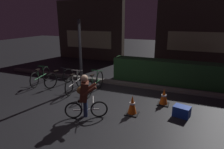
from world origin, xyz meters
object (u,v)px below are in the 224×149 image
blue_crate (182,111)px  traffic_cone_near (132,105)px  parked_bike_center_left (75,82)px  parked_bike_left_mid (60,78)px  street_post (80,55)px  traffic_cone_far (164,97)px  parked_bike_leftmost (40,76)px  cyclist (85,96)px  parked_bike_center_right (94,83)px

blue_crate → traffic_cone_near: bearing=-163.3°
parked_bike_center_left → parked_bike_left_mid: bearing=63.7°
street_post → parked_bike_center_left: size_ratio=1.64×
parked_bike_left_mid → traffic_cone_far: bearing=-80.1°
parked_bike_leftmost → cyclist: cyclist is taller
parked_bike_center_right → blue_crate: parked_bike_center_right is taller
parked_bike_leftmost → parked_bike_center_right: bearing=-103.1°
parked_bike_left_mid → blue_crate: 4.87m
parked_bike_center_right → cyclist: size_ratio=1.38×
parked_bike_center_left → blue_crate: (3.89, -0.57, -0.19)m
parked_bike_center_right → traffic_cone_far: parked_bike_center_right is taller
traffic_cone_near → blue_crate: traffic_cone_near is taller
parked_bike_leftmost → parked_bike_center_left: size_ratio=0.95×
street_post → traffic_cone_near: street_post is taller
parked_bike_leftmost → blue_crate: 5.70m
traffic_cone_near → traffic_cone_far: traffic_cone_near is taller
parked_bike_center_left → traffic_cone_near: parked_bike_center_left is taller
parked_bike_left_mid → traffic_cone_far: (4.21, -0.24, -0.06)m
parked_bike_center_left → traffic_cone_far: (3.31, 0.03, -0.08)m
parked_bike_center_left → traffic_cone_near: bearing=-119.8°
parked_bike_leftmost → cyclist: size_ratio=1.22×
parked_bike_leftmost → traffic_cone_near: (4.32, -1.09, -0.05)m
parked_bike_leftmost → parked_bike_center_right: 2.55m
traffic_cone_far → parked_bike_leftmost: bearing=178.9°
parked_bike_center_right → traffic_cone_near: size_ratio=2.99×
traffic_cone_near → traffic_cone_far: (0.75, 1.00, -0.02)m
street_post → cyclist: (1.31, -1.98, -0.70)m
parked_bike_center_left → parked_bike_center_right: bearing=-91.6°
blue_crate → cyclist: cyclist is taller
traffic_cone_near → traffic_cone_far: size_ratio=1.06×
parked_bike_center_right → traffic_cone_far: bearing=-95.2°
parked_bike_left_mid → parked_bike_center_right: (1.69, -0.17, 0.04)m
traffic_cone_near → parked_bike_left_mid: bearing=160.2°
parked_bike_center_left → traffic_cone_far: size_ratio=2.99×
parked_bike_center_left → parked_bike_center_right: parked_bike_center_right is taller
street_post → parked_bike_center_left: (-0.10, -0.33, -0.98)m
parked_bike_left_mid → traffic_cone_near: (3.46, -1.24, -0.04)m
street_post → traffic_cone_near: size_ratio=4.63×
street_post → cyclist: 2.47m
traffic_cone_far → street_post: bearing=174.7°
street_post → parked_bike_center_right: size_ratio=1.55×
blue_crate → traffic_cone_far: bearing=134.0°
street_post → parked_bike_left_mid: street_post is taller
parked_bike_left_mid → traffic_cone_far: size_ratio=2.74×
parked_bike_center_right → parked_bike_left_mid: bearing=80.5°
street_post → parked_bike_leftmost: bearing=-173.7°
cyclist → traffic_cone_near: bearing=3.1°
parked_bike_leftmost → traffic_cone_far: 5.08m
parked_bike_center_left → parked_bike_center_right: size_ratio=0.94×
parked_bike_center_right → parked_bike_leftmost: bearing=85.9°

